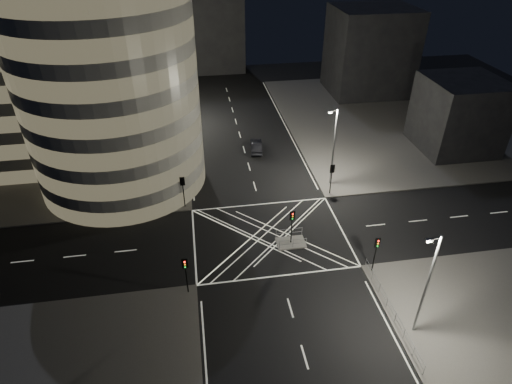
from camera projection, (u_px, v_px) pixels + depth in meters
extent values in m
plane|color=black|center=(269.00, 236.00, 45.77)|extent=(120.00, 120.00, 0.00)
cube|color=#52504D|center=(47.00, 142.00, 64.11)|extent=(42.00, 42.00, 0.15)
cube|color=#52504D|center=(409.00, 117.00, 71.77)|extent=(42.00, 42.00, 0.15)
cube|color=slate|center=(291.00, 243.00, 44.76)|extent=(3.00, 2.00, 0.15)
cylinder|color=gray|center=(109.00, 85.00, 48.18)|extent=(20.00, 20.00, 25.00)
cube|color=gray|center=(39.00, 63.00, 55.09)|extent=(20.00, 18.00, 25.00)
cube|color=gray|center=(95.00, 39.00, 71.26)|extent=(24.00, 16.00, 22.00)
cube|color=black|center=(370.00, 51.00, 77.89)|extent=(14.00, 12.00, 15.00)
cube|color=black|center=(459.00, 114.00, 60.05)|extent=(10.00, 10.00, 10.00)
cube|color=black|center=(199.00, 27.00, 87.99)|extent=(18.00, 8.00, 18.00)
cylinder|color=black|center=(169.00, 187.00, 50.87)|extent=(0.32, 0.32, 3.01)
ellipsoid|color=black|center=(167.00, 168.00, 49.46)|extent=(3.80, 3.80, 4.37)
cylinder|color=black|center=(169.00, 161.00, 55.75)|extent=(0.32, 0.32, 3.24)
ellipsoid|color=black|center=(167.00, 142.00, 54.18)|extent=(4.39, 4.39, 5.04)
cylinder|color=black|center=(170.00, 139.00, 60.57)|extent=(0.32, 0.32, 3.66)
ellipsoid|color=black|center=(167.00, 121.00, 58.99)|extent=(3.69, 3.69, 4.24)
cylinder|color=black|center=(170.00, 123.00, 65.60)|extent=(0.32, 0.32, 3.31)
ellipsoid|color=black|center=(168.00, 105.00, 63.95)|extent=(4.87, 4.87, 5.60)
cylinder|color=black|center=(170.00, 109.00, 70.60)|extent=(0.32, 0.32, 3.08)
ellipsoid|color=black|center=(169.00, 94.00, 69.17)|extent=(3.81, 3.81, 4.38)
cylinder|color=black|center=(184.00, 196.00, 49.29)|extent=(0.12, 0.12, 3.00)
cube|color=black|center=(182.00, 181.00, 48.21)|extent=(0.28, 0.22, 0.90)
cube|color=black|center=(182.00, 181.00, 48.21)|extent=(0.55, 0.04, 1.10)
cylinder|color=black|center=(187.00, 280.00, 38.10)|extent=(0.12, 0.12, 3.00)
cube|color=black|center=(185.00, 264.00, 37.02)|extent=(0.28, 0.22, 0.90)
cube|color=black|center=(185.00, 264.00, 37.02)|extent=(0.55, 0.04, 1.10)
cylinder|color=black|center=(331.00, 183.00, 51.61)|extent=(0.12, 0.12, 3.00)
cube|color=black|center=(332.00, 169.00, 50.54)|extent=(0.28, 0.22, 0.90)
cube|color=black|center=(332.00, 169.00, 50.54)|extent=(0.55, 0.04, 1.10)
cylinder|color=black|center=(374.00, 258.00, 40.42)|extent=(0.12, 0.12, 3.00)
cube|color=black|center=(377.00, 243.00, 39.35)|extent=(0.28, 0.22, 0.90)
cube|color=black|center=(377.00, 243.00, 39.35)|extent=(0.55, 0.04, 1.10)
cylinder|color=black|center=(291.00, 231.00, 43.89)|extent=(0.12, 0.12, 3.00)
cube|color=black|center=(292.00, 216.00, 42.81)|extent=(0.28, 0.22, 0.90)
cube|color=black|center=(292.00, 216.00, 42.81)|extent=(0.55, 0.04, 1.10)
cylinder|color=slate|center=(174.00, 148.00, 51.54)|extent=(0.20, 0.20, 10.00)
cylinder|color=slate|center=(174.00, 110.00, 48.92)|extent=(0.90, 0.10, 0.10)
cube|color=slate|center=(178.00, 111.00, 49.03)|extent=(0.50, 0.25, 0.18)
cube|color=white|center=(178.00, 112.00, 49.10)|extent=(0.42, 0.20, 0.05)
cylinder|color=slate|center=(174.00, 95.00, 66.35)|extent=(0.20, 0.20, 10.00)
cylinder|color=slate|center=(174.00, 64.00, 63.73)|extent=(0.90, 0.10, 0.10)
cube|color=slate|center=(177.00, 64.00, 63.85)|extent=(0.50, 0.25, 0.18)
cube|color=white|center=(177.00, 65.00, 63.91)|extent=(0.42, 0.20, 0.05)
cylinder|color=slate|center=(334.00, 148.00, 51.58)|extent=(0.20, 0.20, 10.00)
cylinder|color=slate|center=(334.00, 111.00, 48.84)|extent=(0.90, 0.10, 0.10)
cube|color=slate|center=(330.00, 112.00, 48.84)|extent=(0.50, 0.25, 0.18)
cube|color=white|center=(330.00, 113.00, 48.90)|extent=(0.42, 0.20, 0.05)
cylinder|color=slate|center=(426.00, 287.00, 32.66)|extent=(0.20, 0.20, 10.00)
cylinder|color=slate|center=(436.00, 238.00, 29.92)|extent=(0.90, 0.10, 0.10)
cube|color=slate|center=(429.00, 240.00, 29.91)|extent=(0.50, 0.25, 0.18)
cube|color=white|center=(429.00, 241.00, 29.97)|extent=(0.42, 0.20, 0.05)
cube|color=slate|center=(391.00, 310.00, 36.48)|extent=(0.06, 11.70, 1.10)
cube|color=slate|center=(293.00, 244.00, 43.67)|extent=(2.80, 0.06, 1.10)
cube|color=slate|center=(289.00, 233.00, 45.15)|extent=(2.80, 0.06, 1.10)
imported|color=black|center=(256.00, 146.00, 61.50)|extent=(2.12, 4.72, 1.50)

